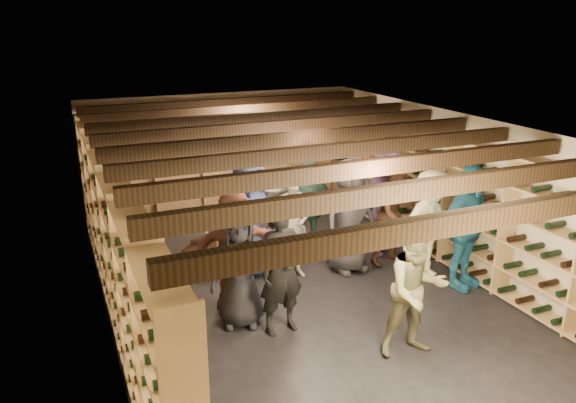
{
  "coord_description": "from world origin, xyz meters",
  "views": [
    {
      "loc": [
        -3.16,
        -6.8,
        3.8
      ],
      "look_at": [
        -0.15,
        0.2,
        1.31
      ],
      "focal_mm": 35.0,
      "sensor_mm": 36.0,
      "label": 1
    }
  ],
  "objects_px": {
    "person_5": "(235,247)",
    "person_12": "(350,216)",
    "crate_stack_right": "(221,244)",
    "person_4": "(466,227)",
    "person_6": "(249,218)",
    "person_10": "(307,208)",
    "person_7": "(293,226)",
    "person_9": "(276,220)",
    "crate_stack_left": "(227,243)",
    "person_0": "(240,269)",
    "person_8": "(397,214)",
    "person_1": "(282,270)",
    "person_11": "(387,198)",
    "person_3": "(430,224)",
    "crate_loose": "(321,241)",
    "person_2": "(416,291)"
  },
  "relations": [
    {
      "from": "crate_stack_right",
      "to": "person_1",
      "type": "xyz_separation_m",
      "value": [
        0.06,
        -2.45,
        0.59
      ]
    },
    {
      "from": "person_3",
      "to": "person_0",
      "type": "bearing_deg",
      "value": 173.8
    },
    {
      "from": "person_2",
      "to": "person_5",
      "type": "distance_m",
      "value": 2.53
    },
    {
      "from": "person_0",
      "to": "person_12",
      "type": "height_order",
      "value": "person_12"
    },
    {
      "from": "person_6",
      "to": "person_4",
      "type": "bearing_deg",
      "value": -51.94
    },
    {
      "from": "person_2",
      "to": "person_8",
      "type": "bearing_deg",
      "value": 68.13
    },
    {
      "from": "person_2",
      "to": "person_5",
      "type": "xyz_separation_m",
      "value": [
        -1.53,
        2.02,
        0.01
      ]
    },
    {
      "from": "person_1",
      "to": "person_3",
      "type": "xyz_separation_m",
      "value": [
        2.66,
        0.58,
        0.0
      ]
    },
    {
      "from": "person_2",
      "to": "person_8",
      "type": "distance_m",
      "value": 2.6
    },
    {
      "from": "crate_stack_right",
      "to": "person_4",
      "type": "height_order",
      "value": "person_4"
    },
    {
      "from": "person_0",
      "to": "person_12",
      "type": "distance_m",
      "value": 2.28
    },
    {
      "from": "person_0",
      "to": "person_9",
      "type": "distance_m",
      "value": 1.92
    },
    {
      "from": "person_2",
      "to": "person_8",
      "type": "xyz_separation_m",
      "value": [
        1.25,
        2.28,
        0.03
      ]
    },
    {
      "from": "person_3",
      "to": "person_5",
      "type": "height_order",
      "value": "person_3"
    },
    {
      "from": "crate_stack_right",
      "to": "person_4",
      "type": "xyz_separation_m",
      "value": [
        2.97,
        -2.36,
        0.68
      ]
    },
    {
      "from": "person_1",
      "to": "person_8",
      "type": "relative_size",
      "value": 1.0
    },
    {
      "from": "crate_loose",
      "to": "person_12",
      "type": "distance_m",
      "value": 1.35
    },
    {
      "from": "crate_stack_left",
      "to": "person_11",
      "type": "relative_size",
      "value": 0.36
    },
    {
      "from": "crate_stack_right",
      "to": "person_3",
      "type": "bearing_deg",
      "value": -34.49
    },
    {
      "from": "person_1",
      "to": "person_7",
      "type": "relative_size",
      "value": 1.01
    },
    {
      "from": "crate_loose",
      "to": "person_8",
      "type": "bearing_deg",
      "value": -55.98
    },
    {
      "from": "person_5",
      "to": "person_12",
      "type": "distance_m",
      "value": 1.99
    },
    {
      "from": "crate_loose",
      "to": "person_1",
      "type": "xyz_separation_m",
      "value": [
        -1.72,
        -2.33,
        0.76
      ]
    },
    {
      "from": "crate_stack_right",
      "to": "person_12",
      "type": "xyz_separation_m",
      "value": [
        1.73,
        -1.2,
        0.65
      ]
    },
    {
      "from": "person_1",
      "to": "person_2",
      "type": "height_order",
      "value": "person_1"
    },
    {
      "from": "person_3",
      "to": "person_5",
      "type": "distance_m",
      "value": 2.98
    },
    {
      "from": "person_0",
      "to": "crate_stack_right",
      "type": "bearing_deg",
      "value": 99.9
    },
    {
      "from": "person_12",
      "to": "person_9",
      "type": "bearing_deg",
      "value": 137.88
    },
    {
      "from": "person_3",
      "to": "person_11",
      "type": "height_order",
      "value": "person_11"
    },
    {
      "from": "crate_stack_left",
      "to": "person_7",
      "type": "distance_m",
      "value": 1.28
    },
    {
      "from": "crate_loose",
      "to": "person_8",
      "type": "xyz_separation_m",
      "value": [
        0.76,
        -1.12,
        0.76
      ]
    },
    {
      "from": "person_5",
      "to": "person_8",
      "type": "xyz_separation_m",
      "value": [
        2.77,
        0.25,
        0.02
      ]
    },
    {
      "from": "person_8",
      "to": "person_7",
      "type": "bearing_deg",
      "value": 165.8
    },
    {
      "from": "crate_loose",
      "to": "person_12",
      "type": "relative_size",
      "value": 0.28
    },
    {
      "from": "person_0",
      "to": "person_8",
      "type": "bearing_deg",
      "value": 36.07
    },
    {
      "from": "person_3",
      "to": "person_5",
      "type": "relative_size",
      "value": 1.03
    },
    {
      "from": "person_0",
      "to": "person_3",
      "type": "relative_size",
      "value": 0.93
    },
    {
      "from": "person_2",
      "to": "person_0",
      "type": "bearing_deg",
      "value": 146.19
    },
    {
      "from": "person_6",
      "to": "person_9",
      "type": "bearing_deg",
      "value": -0.38
    },
    {
      "from": "person_7",
      "to": "person_9",
      "type": "distance_m",
      "value": 0.56
    },
    {
      "from": "person_5",
      "to": "person_11",
      "type": "distance_m",
      "value": 3.03
    },
    {
      "from": "person_5",
      "to": "person_7",
      "type": "height_order",
      "value": "person_7"
    },
    {
      "from": "person_6",
      "to": "person_10",
      "type": "xyz_separation_m",
      "value": [
        1.13,
        0.34,
        -0.09
      ]
    },
    {
      "from": "person_3",
      "to": "person_10",
      "type": "bearing_deg",
      "value": 122.25
    },
    {
      "from": "person_3",
      "to": "person_10",
      "type": "xyz_separation_m",
      "value": [
        -1.36,
        1.47,
        -0.01
      ]
    },
    {
      "from": "person_3",
      "to": "person_12",
      "type": "bearing_deg",
      "value": 135.36
    },
    {
      "from": "person_3",
      "to": "person_2",
      "type": "bearing_deg",
      "value": -141.23
    },
    {
      "from": "crate_stack_left",
      "to": "person_12",
      "type": "xyz_separation_m",
      "value": [
        1.69,
        -1.0,
        0.57
      ]
    },
    {
      "from": "crate_stack_left",
      "to": "crate_stack_right",
      "type": "relative_size",
      "value": 1.21
    },
    {
      "from": "person_0",
      "to": "person_8",
      "type": "xyz_separation_m",
      "value": [
        2.91,
        0.85,
        0.06
      ]
    }
  ]
}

